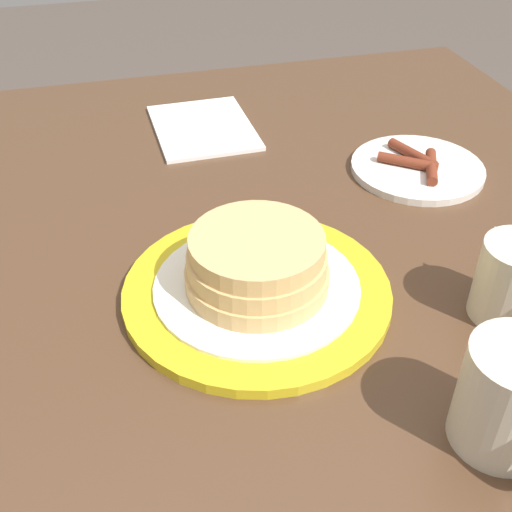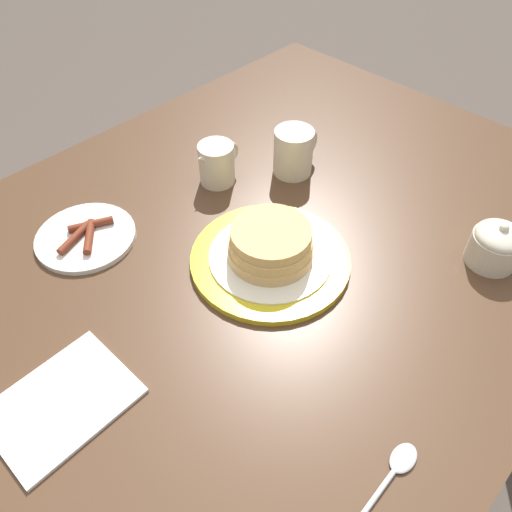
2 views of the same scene
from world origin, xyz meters
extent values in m
plane|color=#51473F|center=(0.00, 0.00, 0.00)|extent=(8.00, 8.00, 0.00)
cube|color=#4C3321|center=(0.00, 0.00, 0.76)|extent=(1.33, 1.02, 0.03)
cube|color=#4C3321|center=(0.61, 0.45, 0.37)|extent=(0.07, 0.07, 0.74)
cylinder|color=gold|center=(-0.04, -0.05, 0.78)|extent=(0.28, 0.28, 0.01)
cylinder|color=white|center=(-0.04, -0.05, 0.78)|extent=(0.21, 0.21, 0.00)
cylinder|color=tan|center=(-0.04, -0.05, 0.80)|extent=(0.15, 0.15, 0.02)
cylinder|color=tan|center=(-0.04, -0.05, 0.82)|extent=(0.14, 0.14, 0.02)
cylinder|color=tan|center=(-0.04, -0.05, 0.84)|extent=(0.14, 0.14, 0.02)
cylinder|color=silver|center=(-0.23, 0.23, 0.78)|extent=(0.18, 0.18, 0.01)
cylinder|color=maroon|center=(-0.25, 0.23, 0.79)|extent=(0.08, 0.04, 0.01)
cylinder|color=maroon|center=(-0.21, 0.24, 0.79)|extent=(0.08, 0.05, 0.01)
cylinder|color=maroon|center=(-0.23, 0.22, 0.79)|extent=(0.06, 0.07, 0.01)
cylinder|color=beige|center=(0.18, 0.10, 0.82)|extent=(0.08, 0.08, 0.10)
torus|color=beige|center=(0.22, 0.10, 0.82)|extent=(0.07, 0.01, 0.07)
cylinder|color=brown|center=(0.18, 0.10, 0.86)|extent=(0.07, 0.07, 0.00)
cylinder|color=beige|center=(0.05, 0.19, 0.81)|extent=(0.07, 0.07, 0.08)
cone|color=beige|center=(0.02, 0.19, 0.84)|extent=(0.04, 0.03, 0.04)
torus|color=beige|center=(0.09, 0.19, 0.82)|extent=(0.05, 0.01, 0.05)
cylinder|color=beige|center=(0.23, -0.32, 0.80)|extent=(0.09, 0.09, 0.06)
ellipsoid|color=beige|center=(0.23, -0.32, 0.83)|extent=(0.08, 0.08, 0.03)
sphere|color=beige|center=(0.23, -0.32, 0.85)|extent=(0.02, 0.02, 0.02)
cube|color=white|center=(-0.43, -0.03, 0.77)|extent=(0.19, 0.15, 0.01)
cylinder|color=silver|center=(-0.25, -0.41, 0.77)|extent=(0.12, 0.01, 0.01)
ellipsoid|color=silver|center=(-0.17, -0.40, 0.77)|extent=(0.05, 0.03, 0.01)
camera|label=1|loc=(0.45, -0.18, 1.21)|focal=45.00mm
camera|label=2|loc=(-0.48, -0.44, 1.41)|focal=35.00mm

